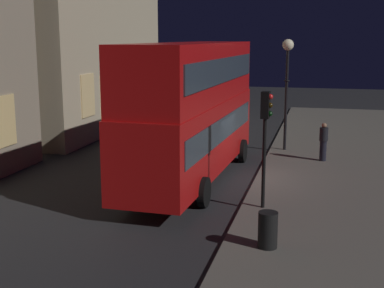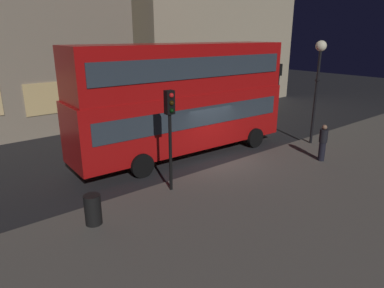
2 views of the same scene
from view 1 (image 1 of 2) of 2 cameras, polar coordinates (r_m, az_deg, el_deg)
ground_plane at (r=21.30m, az=5.44°, el=-3.84°), size 80.00×80.00×0.00m
sidewalk_slab at (r=21.13m, az=17.95°, el=-4.32°), size 44.00×8.20×0.12m
double_decker_bus at (r=20.45m, az=0.05°, el=4.15°), size 11.26×3.12×5.38m
traffic_light_near_kerb at (r=16.99m, az=7.89°, el=2.04°), size 0.34×0.37×3.79m
traffic_light_far_side at (r=31.94m, az=-0.26°, el=6.21°), size 0.37×0.39×3.72m
street_lamp at (r=26.12m, az=10.20°, el=8.23°), size 0.54×0.54×5.37m
pedestrian at (r=24.44m, az=13.93°, el=0.27°), size 0.38×0.38×1.72m
litter_bin at (r=14.30m, az=8.14°, el=-9.11°), size 0.52×0.52×0.97m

